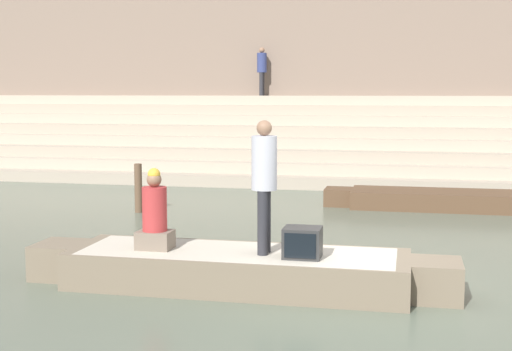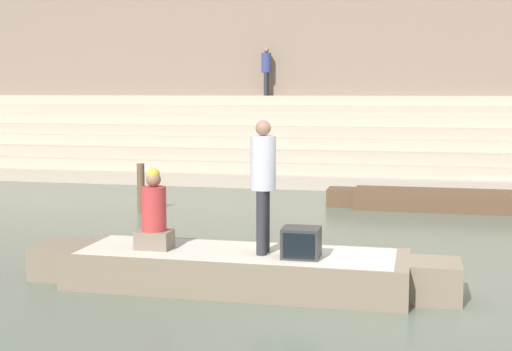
# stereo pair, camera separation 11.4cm
# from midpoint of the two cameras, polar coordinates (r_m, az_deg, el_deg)

# --- Properties ---
(ground_plane) EXTENTS (120.00, 120.00, 0.00)m
(ground_plane) POSITION_cam_midpoint_polar(r_m,az_deg,el_deg) (9.72, 10.19, -9.26)
(ground_plane) COLOR #566051
(ghat_steps) EXTENTS (36.00, 5.58, 2.51)m
(ghat_steps) POSITION_cam_midpoint_polar(r_m,az_deg,el_deg) (22.59, 11.79, 2.11)
(ghat_steps) COLOR tan
(ghat_steps) RESTS_ON ground
(back_wall) EXTENTS (34.20, 1.28, 9.17)m
(back_wall) POSITION_cam_midpoint_polar(r_m,az_deg,el_deg) (25.16, 12.11, 10.92)
(back_wall) COLOR #7F6B5B
(back_wall) RESTS_ON ground
(rowboat_main) EXTENTS (5.91, 1.52, 0.50)m
(rowboat_main) POSITION_cam_midpoint_polar(r_m,az_deg,el_deg) (9.79, -1.23, -7.42)
(rowboat_main) COLOR #756651
(rowboat_main) RESTS_ON ground
(person_standing) EXTENTS (0.34, 0.34, 1.78)m
(person_standing) POSITION_cam_midpoint_polar(r_m,az_deg,el_deg) (9.43, 0.92, -0.12)
(person_standing) COLOR #28282D
(person_standing) RESTS_ON rowboat_main
(person_rowing) EXTENTS (0.47, 0.37, 1.12)m
(person_rowing) POSITION_cam_midpoint_polar(r_m,az_deg,el_deg) (9.90, -7.83, -3.24)
(person_rowing) COLOR #756656
(person_rowing) RESTS_ON rowboat_main
(tv_set) EXTENTS (0.49, 0.43, 0.40)m
(tv_set) POSITION_cam_midpoint_polar(r_m,az_deg,el_deg) (9.34, 3.99, -5.38)
(tv_set) COLOR #2D2D2D
(tv_set) RESTS_ON rowboat_main
(moored_boat_shore) EXTENTS (5.78, 1.34, 0.40)m
(moored_boat_shore) POSITION_cam_midpoint_polar(r_m,az_deg,el_deg) (16.78, 15.82, -1.89)
(moored_boat_shore) COLOR brown
(moored_boat_shore) RESTS_ON ground
(mooring_post) EXTENTS (0.17, 0.17, 1.08)m
(mooring_post) POSITION_cam_midpoint_polar(r_m,az_deg,el_deg) (15.92, -8.99, -0.99)
(mooring_post) COLOR brown
(mooring_post) RESTS_ON ground
(person_on_steps) EXTENTS (0.33, 0.33, 1.64)m
(person_on_steps) POSITION_cam_midpoint_polar(r_m,az_deg,el_deg) (24.68, 0.96, 8.60)
(person_on_steps) COLOR #28282D
(person_on_steps) RESTS_ON ghat_steps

